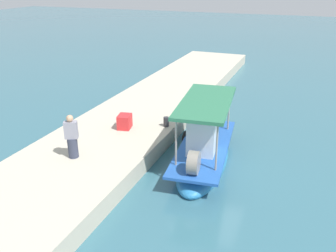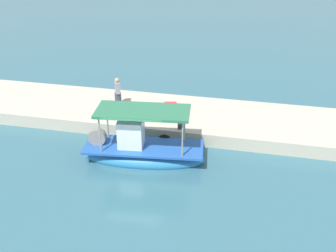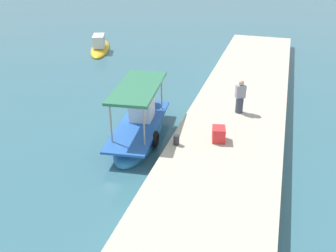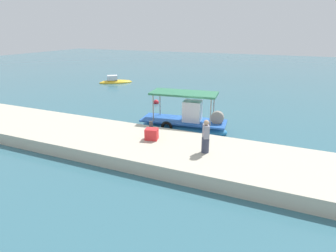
{
  "view_description": "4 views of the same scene",
  "coord_description": "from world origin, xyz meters",
  "views": [
    {
      "loc": [
        11.88,
        2.97,
        6.7
      ],
      "look_at": [
        -0.74,
        -2.06,
        1.04
      ],
      "focal_mm": 38.72,
      "sensor_mm": 36.0,
      "label": 1
    },
    {
      "loc": [
        -4.73,
        14.78,
        9.85
      ],
      "look_at": [
        -0.9,
        -2.41,
        0.77
      ],
      "focal_mm": 42.85,
      "sensor_mm": 36.0,
      "label": 2
    },
    {
      "loc": [
        -14.45,
        -6.02,
        8.32
      ],
      "look_at": [
        -0.43,
        -1.77,
        0.9
      ],
      "focal_mm": 40.74,
      "sensor_mm": 36.0,
      "label": 3
    },
    {
      "loc": [
        5.5,
        -16.11,
        6.21
      ],
      "look_at": [
        -0.68,
        -1.8,
        0.7
      ],
      "focal_mm": 29.47,
      "sensor_mm": 36.0,
      "label": 4
    }
  ],
  "objects": [
    {
      "name": "cargo_crate",
      "position": [
        -0.67,
        -4.02,
        0.97
      ],
      "size": [
        0.75,
        0.65,
        0.59
      ],
      "primitive_type": "cube",
      "rotation": [
        0.0,
        0.0,
        0.22
      ],
      "color": "red",
      "rests_on": "dock_quay"
    },
    {
      "name": "fisherman_near_bollard",
      "position": [
        2.38,
        -4.46,
        1.41
      ],
      "size": [
        0.48,
        0.52,
        1.61
      ],
      "color": "#363C50",
      "rests_on": "dock_quay"
    },
    {
      "name": "ground_plane",
      "position": [
        0.0,
        0.0,
        0.0
      ],
      "size": [
        120.0,
        120.0,
        0.0
      ],
      "primitive_type": "plane",
      "color": "#356775"
    },
    {
      "name": "dock_quay",
      "position": [
        0.0,
        -4.36,
        0.34
      ],
      "size": [
        36.0,
        4.55,
        0.68
      ],
      "primitive_type": "cube",
      "color": "beige",
      "rests_on": "ground_plane"
    },
    {
      "name": "mooring_bollard",
      "position": [
        -1.5,
        -2.45,
        0.89
      ],
      "size": [
        0.24,
        0.24,
        0.42
      ],
      "primitive_type": "cylinder",
      "color": "#2D2D33",
      "rests_on": "dock_quay"
    },
    {
      "name": "main_fishing_boat",
      "position": [
        -0.14,
        -0.36,
        0.47
      ],
      "size": [
        5.78,
        2.43,
        2.86
      ],
      "color": "teal",
      "rests_on": "ground_plane"
    },
    {
      "name": "moored_boat_mid",
      "position": [
        12.53,
        7.82,
        0.23
      ],
      "size": [
        5.48,
        3.18,
        1.55
      ],
      "color": "gold",
      "rests_on": "ground_plane"
    }
  ]
}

